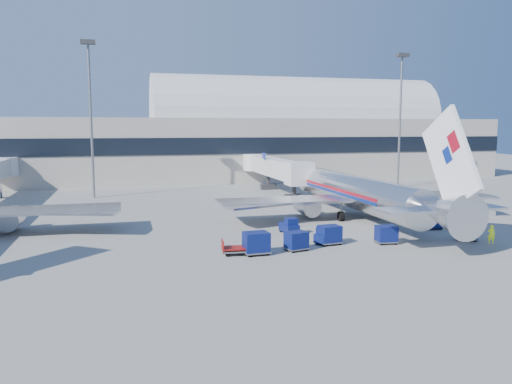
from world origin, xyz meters
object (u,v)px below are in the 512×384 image
object	(u,v)px
tug_left	(289,226)
ramp_worker	(491,234)
tug_right	(431,223)
cart_train_c	(256,243)
cart_train_b	(296,241)
cart_solo_far	(466,231)
cart_train_a	(329,234)
mast_west	(90,96)
airliner_main	(359,193)
mast_east	(401,101)
barrier_near	(433,215)
barrier_mid	(459,214)
cart_solo_near	(386,234)
jetbridge_near	(272,167)
cart_open_red	(236,249)
tug_lead	(327,236)
barrier_far	(483,213)

from	to	relation	value
tug_left	ramp_worker	xyz separation A→B (m)	(16.00, -8.53, 0.10)
tug_right	cart_train_c	world-z (taller)	cart_train_c
tug_left	cart_train_b	bearing A→B (deg)	162.62
cart_train_c	cart_solo_far	distance (m)	19.81
cart_train_a	cart_train_b	bearing A→B (deg)	-167.66
mast_west	cart_train_c	xyz separation A→B (m)	(14.60, -38.29, -13.81)
airliner_main	mast_east	xyz separation A→B (m)	(20.00, 25.49, 11.87)
barrier_near	barrier_mid	bearing A→B (deg)	0.00
cart_train_a	cart_solo_far	size ratio (longest dim) A/B	0.97
tug_right	cart_solo_near	world-z (taller)	cart_solo_near
tug_left	cart_train_c	xyz separation A→B (m)	(-5.16, -6.96, 0.25)
mast_east	cart_train_a	world-z (taller)	mast_east
mast_west	tug_left	xyz separation A→B (m)	(19.76, -31.33, -14.06)
jetbridge_near	cart_solo_near	bearing A→B (deg)	-91.30
cart_open_red	ramp_worker	size ratio (longest dim) A/B	1.42
mast_west	barrier_mid	world-z (taller)	mast_west
jetbridge_near	tug_lead	world-z (taller)	jetbridge_near
mast_west	cart_solo_near	xyz separation A→B (m)	(26.73, -37.52, -13.94)
cart_train_a	cart_train_c	world-z (taller)	cart_train_c
jetbridge_near	barrier_far	xyz separation A→B (m)	(17.00, -28.81, -3.48)
airliner_main	cart_train_b	bearing A→B (deg)	-133.72
cart_solo_near	cart_solo_far	bearing A→B (deg)	-0.40
mast_west	jetbridge_near	bearing A→B (deg)	1.68
airliner_main	mast_west	world-z (taller)	mast_west
mast_west	cart_solo_far	bearing A→B (deg)	-48.03
barrier_far	ramp_worker	bearing A→B (deg)	-126.69
cart_train_a	cart_solo_near	bearing A→B (deg)	-19.62
barrier_mid	cart_solo_far	size ratio (longest dim) A/B	1.38
tug_left	cart_open_red	bearing A→B (deg)	130.38
airliner_main	tug_right	distance (m)	8.88
mast_west	cart_solo_far	distance (m)	53.30
cart_solo_near	cart_open_red	xyz separation A→B (m)	(-13.71, -0.36, -0.42)
airliner_main	tug_left	bearing A→B (deg)	-150.31
barrier_far	cart_solo_near	world-z (taller)	cart_solo_near
airliner_main	barrier_near	distance (m)	8.74
cart_solo_near	ramp_worker	xyz separation A→B (m)	(9.04, -2.34, -0.01)
ramp_worker	cart_solo_far	bearing A→B (deg)	-6.49
airliner_main	tug_lead	world-z (taller)	airliner_main
ramp_worker	barrier_near	bearing A→B (deg)	-57.48
cart_train_c	ramp_worker	xyz separation A→B (m)	(21.17, -1.57, -0.15)
barrier_near	tug_lead	bearing A→B (deg)	-153.40
tug_lead	jetbridge_near	bearing A→B (deg)	54.17
barrier_near	ramp_worker	world-z (taller)	ramp_worker
jetbridge_near	cart_solo_far	xyz separation A→B (m)	(6.80, -39.06, -3.09)
airliner_main	cart_open_red	world-z (taller)	airliner_main
cart_solo_near	cart_open_red	distance (m)	13.72
cart_train_b	airliner_main	bearing A→B (deg)	32.01
tug_right	cart_train_b	bearing A→B (deg)	-156.79
tug_right	cart_open_red	distance (m)	21.90
jetbridge_near	cart_solo_far	size ratio (longest dim) A/B	12.68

